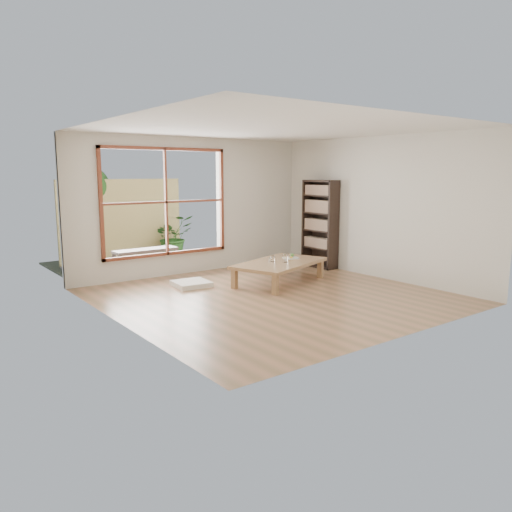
{
  "coord_description": "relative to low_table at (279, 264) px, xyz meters",
  "views": [
    {
      "loc": [
        -4.84,
        -6.03,
        1.94
      ],
      "look_at": [
        0.14,
        0.61,
        0.55
      ],
      "focal_mm": 35.0,
      "sensor_mm": 36.0,
      "label": 1
    }
  ],
  "objects": [
    {
      "name": "ground",
      "position": [
        -0.7,
        -0.66,
        -0.34
      ],
      "size": [
        5.0,
        5.0,
        0.0
      ],
      "primitive_type": "plane",
      "color": "#A37251",
      "rests_on": "ground"
    },
    {
      "name": "low_table",
      "position": [
        0.0,
        0.0,
        0.0
      ],
      "size": [
        1.99,
        1.51,
        0.38
      ],
      "rotation": [
        0.0,
        0.0,
        0.33
      ],
      "color": "#A2784F",
      "rests_on": "ground"
    },
    {
      "name": "floor_cushion",
      "position": [
        -1.38,
        0.73,
        -0.3
      ],
      "size": [
        0.63,
        0.63,
        0.08
      ],
      "primitive_type": "cube",
      "rotation": [
        0.0,
        0.0,
        -0.09
      ],
      "color": "silver",
      "rests_on": "ground"
    },
    {
      "name": "bookshelf",
      "position": [
        1.64,
        0.68,
        0.56
      ],
      "size": [
        0.29,
        0.81,
        1.79
      ],
      "primitive_type": "cube",
      "color": "#2E2019",
      "rests_on": "ground"
    },
    {
      "name": "glass_tall",
      "position": [
        0.05,
        -0.1,
        0.12
      ],
      "size": [
        0.08,
        0.08,
        0.15
      ],
      "primitive_type": "cylinder",
      "color": "silver",
      "rests_on": "low_table"
    },
    {
      "name": "glass_mid",
      "position": [
        0.17,
        0.03,
        0.09
      ],
      "size": [
        0.06,
        0.06,
        0.09
      ],
      "primitive_type": "cylinder",
      "color": "silver",
      "rests_on": "low_table"
    },
    {
      "name": "glass_short",
      "position": [
        -0.09,
        0.08,
        0.1
      ],
      "size": [
        0.08,
        0.08,
        0.1
      ],
      "primitive_type": "cylinder",
      "color": "silver",
      "rests_on": "low_table"
    },
    {
      "name": "glass_small",
      "position": [
        -0.15,
        0.07,
        0.09
      ],
      "size": [
        0.06,
        0.06,
        0.08
      ],
      "primitive_type": "cylinder",
      "color": "silver",
      "rests_on": "low_table"
    },
    {
      "name": "food_tray",
      "position": [
        0.39,
        0.14,
        0.07
      ],
      "size": [
        0.32,
        0.28,
        0.08
      ],
      "rotation": [
        0.0,
        0.0,
        -0.41
      ],
      "color": "white",
      "rests_on": "low_table"
    },
    {
      "name": "deck",
      "position": [
        -1.3,
        2.9,
        -0.34
      ],
      "size": [
        2.8,
        2.0,
        0.05
      ],
      "primitive_type": "cube",
      "color": "#3B312B",
      "rests_on": "ground"
    },
    {
      "name": "garden_bench",
      "position": [
        -1.39,
        2.52,
        0.03
      ],
      "size": [
        1.29,
        0.39,
        0.41
      ],
      "rotation": [
        0.0,
        0.0,
        0.01
      ],
      "color": "#2E2019",
      "rests_on": "deck"
    },
    {
      "name": "bamboo_fence",
      "position": [
        -1.3,
        3.9,
        0.56
      ],
      "size": [
        2.8,
        0.06,
        1.8
      ],
      "primitive_type": "cube",
      "color": "#D6BE6E",
      "rests_on": "ground"
    },
    {
      "name": "shrub_right",
      "position": [
        -0.28,
        3.46,
        0.17
      ],
      "size": [
        0.9,
        0.79,
        0.96
      ],
      "primitive_type": "imported",
      "rotation": [
        0.0,
        0.0,
        0.04
      ],
      "color": "#295D22",
      "rests_on": "deck"
    },
    {
      "name": "shrub_left",
      "position": [
        -2.31,
        3.35,
        0.16
      ],
      "size": [
        0.64,
        0.58,
        0.95
      ],
      "primitive_type": "imported",
      "rotation": [
        0.0,
        0.0,
        -0.37
      ],
      "color": "#295D22",
      "rests_on": "deck"
    },
    {
      "name": "garden_tree",
      "position": [
        -1.98,
        4.2,
        1.29
      ],
      "size": [
        1.04,
        0.85,
        2.22
      ],
      "color": "#4C3D2D",
      "rests_on": "ground"
    }
  ]
}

